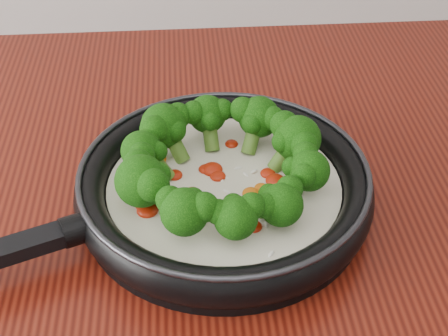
{
  "coord_description": "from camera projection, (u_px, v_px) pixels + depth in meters",
  "views": [
    {
      "loc": [
        -0.02,
        0.6,
        1.34
      ],
      "look_at": [
        0.02,
        1.09,
        0.95
      ],
      "focal_mm": 52.69,
      "sensor_mm": 36.0,
      "label": 1
    }
  ],
  "objects": [
    {
      "name": "skillet",
      "position": [
        220.0,
        183.0,
        0.64
      ],
      "size": [
        0.48,
        0.38,
        0.09
      ],
      "color": "black",
      "rests_on": "counter"
    }
  ]
}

